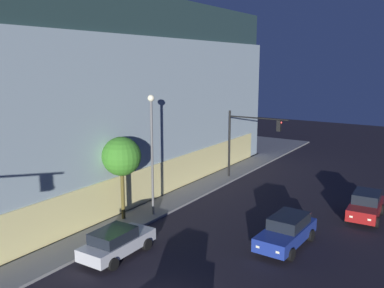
# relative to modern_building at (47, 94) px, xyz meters

# --- Properties ---
(modern_building) EXTENTS (35.26, 25.70, 14.83)m
(modern_building) POSITION_rel_modern_building_xyz_m (0.00, 0.00, 0.00)
(modern_building) COLOR #4C4C51
(modern_building) RESTS_ON ground
(traffic_light_far_corner) EXTENTS (0.36, 5.34, 5.85)m
(traffic_light_far_corner) POSITION_rel_modern_building_xyz_m (7.63, -16.12, -3.23)
(traffic_light_far_corner) COLOR black
(traffic_light_far_corner) RESTS_ON sidewalk_corner
(street_lamp_sidewalk) EXTENTS (0.44, 0.44, 7.94)m
(street_lamp_sidewalk) POSITION_rel_modern_building_xyz_m (-3.55, -14.61, -2.21)
(street_lamp_sidewalk) COLOR #5D5D5D
(street_lamp_sidewalk) RESTS_ON sidewalk_corner
(sidewalk_tree) EXTENTS (2.48, 2.48, 5.37)m
(sidewalk_tree) POSITION_rel_modern_building_xyz_m (-5.22, -13.50, -3.09)
(sidewalk_tree) COLOR #51461E
(sidewalk_tree) RESTS_ON sidewalk_corner
(car_silver) EXTENTS (4.38, 2.07, 1.54)m
(car_silver) POSITION_rel_modern_building_xyz_m (-9.19, -16.62, -6.55)
(car_silver) COLOR #B7BABF
(car_silver) RESTS_ON ground
(car_blue) EXTENTS (4.84, 2.21, 1.70)m
(car_blue) POSITION_rel_modern_building_xyz_m (-3.05, -23.68, -6.47)
(car_blue) COLOR navy
(car_blue) RESTS_ON ground
(car_red) EXTENTS (4.33, 2.15, 1.71)m
(car_red) POSITION_rel_modern_building_xyz_m (3.81, -26.52, -6.46)
(car_red) COLOR maroon
(car_red) RESTS_ON ground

